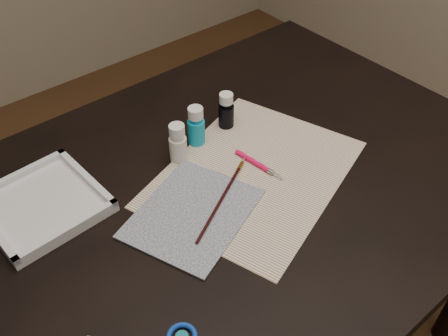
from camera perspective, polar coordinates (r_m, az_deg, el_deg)
table at (r=1.34m, az=-0.00°, el=-13.48°), size 1.30×0.90×0.75m
paper at (r=1.08m, az=3.43°, el=-0.61°), size 0.54×0.47×0.00m
canvas at (r=0.99m, az=-3.60°, el=-5.17°), size 0.31×0.28×0.00m
paint_bottle_white at (r=1.09m, az=-5.30°, el=2.86°), size 0.04×0.04×0.09m
paint_bottle_cyan at (r=1.13m, az=-3.20°, el=4.84°), size 0.05×0.05×0.10m
paint_bottle_navy at (r=1.18m, az=0.25°, el=6.61°), size 0.04×0.04×0.09m
paintbrush at (r=1.02m, az=-0.08°, el=-3.21°), size 0.24×0.13×0.01m
craft_knife at (r=1.09m, az=4.12°, el=0.30°), size 0.03×0.14×0.01m
palette_tray at (r=1.06m, az=-20.06°, el=-3.82°), size 0.23×0.23×0.03m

